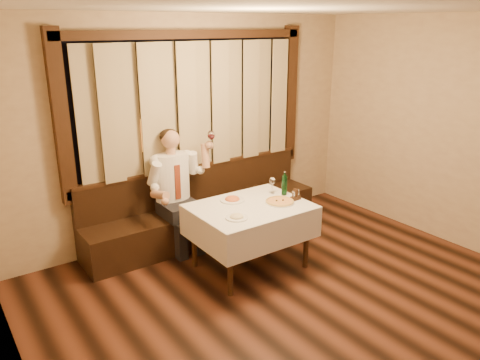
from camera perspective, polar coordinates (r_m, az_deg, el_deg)
room at (r=4.41m, az=6.94°, el=3.04°), size 5.01×6.01×2.81m
banquette at (r=6.14m, az=-4.43°, el=-4.13°), size 3.20×0.61×0.94m
dining_table at (r=5.22m, az=1.26°, el=-4.21°), size 1.27×0.97×0.76m
pizza at (r=5.27m, az=4.86°, el=-2.62°), size 0.33×0.33×0.04m
pasta_red at (r=5.31m, az=-0.95°, el=-2.16°), size 0.28×0.28×0.09m
pasta_cream at (r=4.84m, az=-0.41°, el=-4.32°), size 0.24×0.24×0.08m
green_bottle at (r=5.49m, az=5.43°, el=-0.60°), size 0.06×0.06×0.29m
table_wine_glass at (r=5.52m, az=3.95°, el=-0.18°), size 0.07×0.07×0.20m
cruet_caddy at (r=5.37m, az=6.79°, el=-1.94°), size 0.13×0.07×0.13m
seated_man at (r=5.68m, az=-7.82°, el=-0.25°), size 0.84×0.63×1.49m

